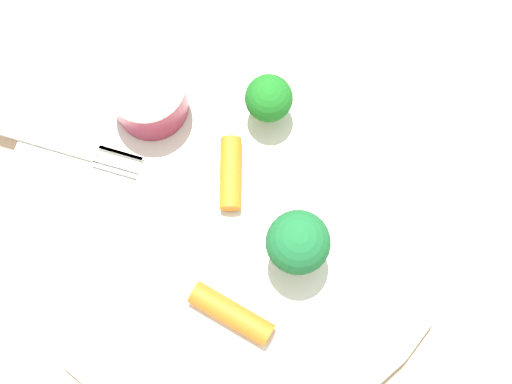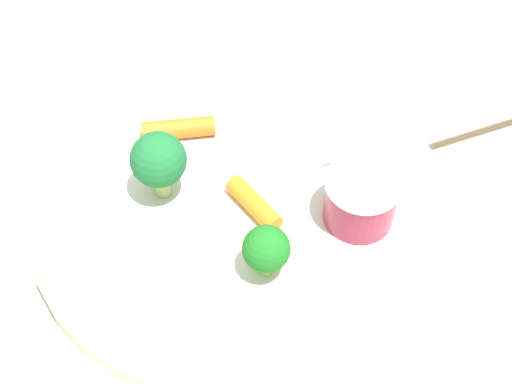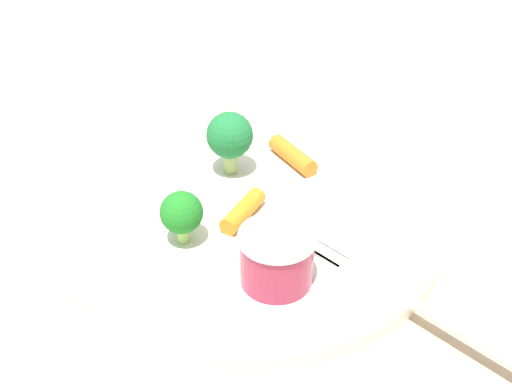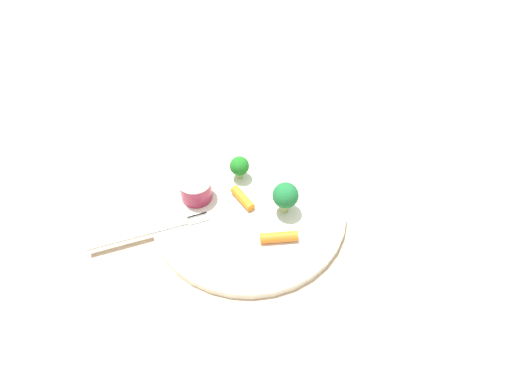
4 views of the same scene
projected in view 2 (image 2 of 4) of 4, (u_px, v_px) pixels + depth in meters
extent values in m
plane|color=tan|center=(241.00, 209.00, 0.50)|extent=(2.40, 2.40, 0.00)
cylinder|color=silver|center=(240.00, 204.00, 0.49)|extent=(0.27, 0.27, 0.01)
cylinder|color=maroon|center=(360.00, 201.00, 0.47)|extent=(0.04, 0.04, 0.03)
cylinder|color=silver|center=(364.00, 183.00, 0.45)|extent=(0.05, 0.05, 0.00)
cylinder|color=#8EC15A|center=(265.00, 265.00, 0.45)|extent=(0.01, 0.01, 0.01)
sphere|color=#1B6C1E|center=(265.00, 249.00, 0.43)|extent=(0.03, 0.03, 0.03)
cylinder|color=#8FA85D|center=(162.00, 183.00, 0.48)|extent=(0.01, 0.01, 0.02)
sphere|color=#1B6531|center=(158.00, 160.00, 0.46)|extent=(0.04, 0.04, 0.04)
cylinder|color=orange|center=(254.00, 204.00, 0.48)|extent=(0.03, 0.05, 0.01)
cylinder|color=orange|center=(179.00, 129.00, 0.52)|extent=(0.05, 0.02, 0.01)
cube|color=#B9BAB9|center=(449.00, 133.00, 0.52)|extent=(0.14, 0.02, 0.00)
cube|color=#B9BAB9|center=(345.00, 171.00, 0.50)|extent=(0.03, 0.00, 0.00)
cube|color=#B9BAB9|center=(343.00, 167.00, 0.50)|extent=(0.03, 0.00, 0.00)
cube|color=#B9BAB9|center=(341.00, 164.00, 0.50)|extent=(0.03, 0.00, 0.00)
cube|color=#B9BAB9|center=(339.00, 160.00, 0.51)|extent=(0.03, 0.00, 0.00)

